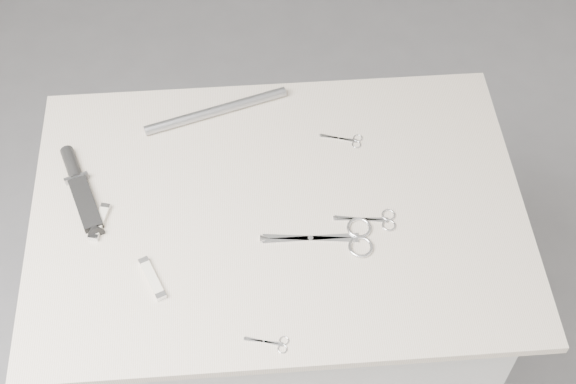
{
  "coord_description": "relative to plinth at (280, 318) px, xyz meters",
  "views": [
    {
      "loc": [
        -0.05,
        -0.95,
        2.24
      ],
      "look_at": [
        0.02,
        0.04,
        0.92
      ],
      "focal_mm": 50.0,
      "sensor_mm": 36.0,
      "label": 1
    }
  ],
  "objects": [
    {
      "name": "metal_rail",
      "position": [
        -0.12,
        0.27,
        0.48
      ],
      "size": [
        0.32,
        0.12,
        0.02
      ],
      "primitive_type": "cylinder",
      "rotation": [
        0.0,
        1.57,
        0.3
      ],
      "color": "#919499",
      "rests_on": "display_board"
    },
    {
      "name": "sheathed_knife",
      "position": [
        -0.41,
        0.08,
        0.48
      ],
      "size": [
        0.1,
        0.22,
        0.03
      ],
      "rotation": [
        0.0,
        0.0,
        1.91
      ],
      "color": "black",
      "rests_on": "display_board"
    },
    {
      "name": "plinth",
      "position": [
        0.0,
        0.0,
        0.0
      ],
      "size": [
        0.9,
        0.6,
        0.9
      ],
      "primitive_type": "cube",
      "color": "silver",
      "rests_on": "ground"
    },
    {
      "name": "embroidery_scissors_a",
      "position": [
        0.19,
        -0.05,
        0.47
      ],
      "size": [
        0.12,
        0.05,
        0.0
      ],
      "rotation": [
        0.0,
        0.0,
        -0.12
      ],
      "color": "silver",
      "rests_on": "display_board"
    },
    {
      "name": "large_shears",
      "position": [
        0.12,
        -0.08,
        0.47
      ],
      "size": [
        0.22,
        0.1,
        0.01
      ],
      "rotation": [
        0.0,
        0.0,
        -0.06
      ],
      "color": "silver",
      "rests_on": "display_board"
    },
    {
      "name": "embroidery_scissors_b",
      "position": [
        0.16,
        0.17,
        0.47
      ],
      "size": [
        0.09,
        0.05,
        0.0
      ],
      "rotation": [
        0.0,
        0.0,
        -0.29
      ],
      "color": "silver",
      "rests_on": "display_board"
    },
    {
      "name": "pocket_knife_b",
      "position": [
        -0.25,
        -0.15,
        0.48
      ],
      "size": [
        0.06,
        0.1,
        0.01
      ],
      "rotation": [
        0.0,
        0.0,
        1.98
      ],
      "color": "beige",
      "rests_on": "display_board"
    },
    {
      "name": "display_board",
      "position": [
        0.0,
        0.0,
        0.46
      ],
      "size": [
        1.0,
        0.7,
        0.02
      ],
      "primitive_type": "cube",
      "color": "beige",
      "rests_on": "plinth"
    },
    {
      "name": "pocket_knife_a",
      "position": [
        -0.36,
        -0.01,
        0.48
      ],
      "size": [
        0.04,
        0.09,
        0.01
      ],
      "rotation": [
        0.0,
        0.0,
        1.32
      ],
      "color": "beige",
      "rests_on": "display_board"
    },
    {
      "name": "tiny_scissors",
      "position": [
        -0.03,
        -0.3,
        0.47
      ],
      "size": [
        0.08,
        0.04,
        0.0
      ],
      "rotation": [
        0.0,
        0.0,
        -0.25
      ],
      "color": "silver",
      "rests_on": "display_board"
    }
  ]
}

